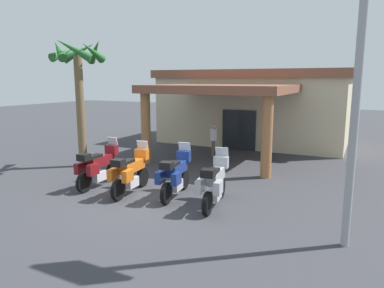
{
  "coord_description": "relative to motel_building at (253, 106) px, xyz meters",
  "views": [
    {
      "loc": [
        6.4,
        -8.83,
        3.66
      ],
      "look_at": [
        0.11,
        3.19,
        1.2
      ],
      "focal_mm": 33.29,
      "sensor_mm": 36.0,
      "label": 1
    }
  ],
  "objects": [
    {
      "name": "pedestrian",
      "position": [
        -0.44,
        -4.68,
        -1.25
      ],
      "size": [
        0.32,
        0.47,
        1.6
      ],
      "rotation": [
        0.0,
        0.0,
        3.65
      ],
      "color": "brown",
      "rests_on": "ground_plane"
    },
    {
      "name": "motorcycle_maroon",
      "position": [
        -1.95,
        -10.98,
        -1.47
      ],
      "size": [
        0.73,
        2.21,
        1.61
      ],
      "rotation": [
        0.0,
        0.0,
        1.63
      ],
      "color": "black",
      "rests_on": "ground_plane"
    },
    {
      "name": "ground_plane",
      "position": [
        0.06,
        -11.22,
        -2.17
      ],
      "size": [
        80.0,
        80.0,
        0.0
      ],
      "primitive_type": "plane",
      "color": "#38383D"
    },
    {
      "name": "palm_tree_roadside",
      "position": [
        -4.59,
        -9.02,
        1.82
      ],
      "size": [
        2.23,
        2.29,
        5.35
      ],
      "color": "brown",
      "rests_on": "ground_plane"
    },
    {
      "name": "motorcycle_silver",
      "position": [
        2.42,
        -10.92,
        -1.47
      ],
      "size": [
        0.84,
        2.2,
        1.61
      ],
      "rotation": [
        0.0,
        0.0,
        1.73
      ],
      "color": "black",
      "rests_on": "ground_plane"
    },
    {
      "name": "roadside_sign",
      "position": [
        6.04,
        -11.88,
        2.88
      ],
      "size": [
        1.4,
        0.18,
        7.64
      ],
      "color": "#99999E",
      "rests_on": "ground_plane"
    },
    {
      "name": "motorcycle_orange",
      "position": [
        -0.49,
        -11.09,
        -1.47
      ],
      "size": [
        0.77,
        2.21,
        1.61
      ],
      "rotation": [
        0.0,
        0.0,
        1.69
      ],
      "color": "black",
      "rests_on": "ground_plane"
    },
    {
      "name": "motel_building",
      "position": [
        0.0,
        0.0,
        0.0
      ],
      "size": [
        10.79,
        11.03,
        4.19
      ],
      "rotation": [
        0.0,
        0.0,
        0.02
      ],
      "color": "beige",
      "rests_on": "ground_plane"
    },
    {
      "name": "motorcycle_blue",
      "position": [
        0.96,
        -10.69,
        -1.47
      ],
      "size": [
        0.83,
        2.2,
        1.61
      ],
      "rotation": [
        0.0,
        0.0,
        1.73
      ],
      "color": "black",
      "rests_on": "ground_plane"
    }
  ]
}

